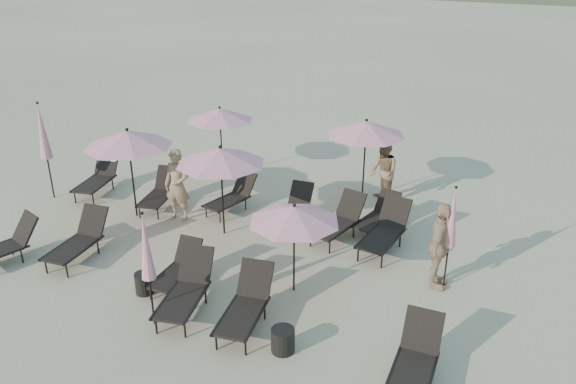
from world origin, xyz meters
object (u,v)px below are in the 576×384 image
at_px(umbrella_closed_2, 42,132).
at_px(beachgoer_b, 383,172).
at_px(lounger_0, 2,245).
at_px(umbrella_open_3, 220,114).
at_px(lounger_1, 79,239).
at_px(umbrella_open_0, 128,139).
at_px(lounger_6, 100,174).
at_px(lounger_3, 186,289).
at_px(umbrella_closed_0, 146,248).
at_px(lounger_5, 415,360).
at_px(lounger_10, 378,215).
at_px(lounger_4, 246,304).
at_px(lounger_2, 177,268).
at_px(lounger_7, 160,192).
at_px(lounger_9, 294,208).
at_px(beachgoer_c, 440,246).
at_px(umbrella_open_1, 220,156).
at_px(umbrella_open_2, 294,214).
at_px(umbrella_closed_1, 452,218).
at_px(lounger_11, 385,230).
at_px(side_table_1, 283,340).
at_px(beachgoer_a, 177,185).
at_px(side_table_0, 144,283).
at_px(lounger_12, 339,220).
at_px(umbrella_open_4, 366,128).
at_px(lounger_8, 232,196).

xyz_separation_m(umbrella_closed_2, beachgoer_b, (8.73, 3.47, -1.05)).
relative_size(lounger_0, umbrella_open_3, 0.84).
bearing_deg(lounger_1, umbrella_open_0, 90.63).
bearing_deg(lounger_6, beachgoer_b, 6.84).
bearing_deg(umbrella_closed_2, lounger_3, -25.36).
bearing_deg(umbrella_closed_0, lounger_3, 62.38).
xyz_separation_m(lounger_5, lounger_10, (-2.01, 5.09, -0.04)).
xyz_separation_m(lounger_0, lounger_4, (6.08, 0.17, 0.01)).
relative_size(lounger_2, lounger_7, 0.85).
relative_size(lounger_9, beachgoer_c, 0.86).
xyz_separation_m(lounger_3, umbrella_open_1, (-0.95, 3.12, 1.58)).
bearing_deg(lounger_1, umbrella_open_1, 39.37).
distance_m(umbrella_open_0, umbrella_closed_0, 4.99).
bearing_deg(lounger_0, umbrella_open_2, 33.21).
bearing_deg(umbrella_closed_2, umbrella_closed_1, -1.30).
relative_size(lounger_3, lounger_11, 0.99).
bearing_deg(beachgoer_b, lounger_0, -82.88).
relative_size(lounger_1, side_table_1, 3.99).
bearing_deg(lounger_10, lounger_1, -131.25).
distance_m(lounger_0, lounger_9, 6.88).
distance_m(lounger_5, beachgoer_a, 7.88).
relative_size(umbrella_closed_1, side_table_1, 5.11).
bearing_deg(lounger_11, side_table_0, -129.43).
bearing_deg(lounger_1, umbrella_open_3, 81.31).
bearing_deg(umbrella_closed_0, lounger_10, 62.47).
distance_m(lounger_0, lounger_1, 1.65).
bearing_deg(lounger_10, umbrella_closed_2, -155.19).
xyz_separation_m(lounger_12, beachgoer_a, (-4.18, -0.70, 0.50)).
bearing_deg(lounger_2, umbrella_closed_2, 155.92).
bearing_deg(lounger_4, lounger_2, 153.54).
xyz_separation_m(umbrella_open_1, umbrella_open_3, (-2.05, 3.50, -0.11)).
relative_size(umbrella_closed_2, side_table_1, 6.18).
xyz_separation_m(umbrella_open_3, umbrella_open_4, (4.60, -0.01, 0.13)).
height_order(lounger_0, lounger_6, lounger_6).
bearing_deg(side_table_0, lounger_2, 49.94).
bearing_deg(lounger_0, lounger_7, 89.37).
height_order(lounger_2, lounger_4, lounger_4).
height_order(lounger_2, lounger_6, lounger_6).
distance_m(lounger_12, umbrella_open_0, 5.71).
bearing_deg(umbrella_open_1, umbrella_open_0, -179.15).
height_order(umbrella_open_1, side_table_0, umbrella_open_1).
relative_size(umbrella_open_3, beachgoer_b, 1.22).
height_order(umbrella_open_2, umbrella_closed_0, umbrella_closed_0).
relative_size(lounger_10, umbrella_open_3, 0.74).
bearing_deg(lounger_8, lounger_6, -160.73).
relative_size(lounger_8, lounger_9, 1.05).
bearing_deg(lounger_7, umbrella_closed_0, -67.57).
xyz_separation_m(lounger_10, umbrella_closed_1, (1.99, -1.98, 1.20)).
bearing_deg(umbrella_open_1, lounger_12, 19.73).
xyz_separation_m(lounger_9, umbrella_open_3, (-3.43, 2.28, 1.52)).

